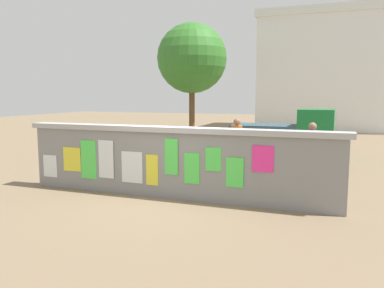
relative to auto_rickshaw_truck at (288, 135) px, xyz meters
name	(u,v)px	position (x,y,z in m)	size (l,w,h in m)	color
ground	(248,151)	(-1.80, 1.62, -0.90)	(60.00, 60.00, 0.00)	#7A664C
poster_wall	(173,162)	(-1.81, -6.38, -0.06)	(7.64, 0.42, 1.63)	gray
auto_rickshaw_truck	(288,135)	(0.00, 0.00, 0.00)	(3.63, 1.56, 1.85)	black
motorcycle	(150,161)	(-3.29, -4.56, -0.44)	(1.90, 0.56, 0.87)	black
bicycle_near	(158,151)	(-4.25, -2.07, -0.54)	(1.71, 0.44, 0.95)	black
bicycle_far	(249,169)	(-0.50, -4.29, -0.54)	(1.71, 0.44, 0.95)	black
person_walking	(312,146)	(1.06, -3.60, 0.09)	(0.41, 0.41, 1.62)	#3F994C
person_bystander	(237,139)	(-1.26, -2.60, 0.09)	(0.36, 0.36, 1.62)	#3F994C
tree_roadside	(192,59)	(-5.51, 4.74, 3.31)	(3.61, 3.61, 6.03)	brown
building_background	(330,72)	(1.07, 14.58, 3.03)	(9.32, 7.06, 7.81)	white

